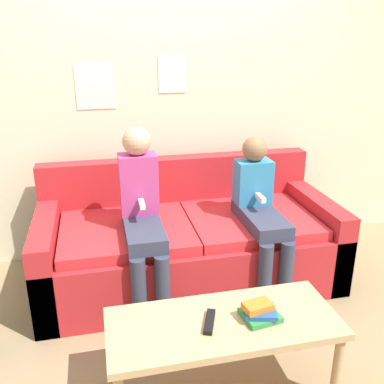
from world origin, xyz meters
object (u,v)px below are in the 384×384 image
Objects in this scene: person_right at (260,209)px; tv_remote at (210,322)px; person_left at (142,211)px; couch at (188,242)px; coffee_table at (223,329)px.

person_right is 1.05m from tv_remote.
person_left is at bearing 178.73° from person_right.
couch is 1.10m from tv_remote.
couch is at bearing 103.94° from tv_remote.
person_left is 0.92m from tv_remote.
person_left reaches higher than couch.
person_right is at bearing 77.20° from tv_remote.
person_left reaches higher than coffee_table.
person_right reaches higher than couch.
couch is 1.96× the size of person_right.
tv_remote is at bearing -77.08° from person_left.
person_right is at bearing -1.27° from person_left.
person_left is 1.10× the size of person_right.
person_left is at bearing 123.90° from tv_remote.
tv_remote is at bearing -97.03° from couch.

